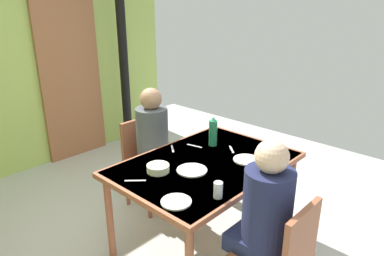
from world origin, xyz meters
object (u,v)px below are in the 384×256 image
dining_table (206,170)px  water_bottle_green_near (213,132)px  chair_far_diner (145,157)px  person_near_diner (265,207)px  chair_near_diner (282,256)px  person_far_diner (153,134)px  serving_bowl_center (158,168)px

dining_table → water_bottle_green_near: water_bottle_green_near is taller
chair_far_diner → person_near_diner: (-0.35, -1.57, 0.28)m
dining_table → person_near_diner: bearing=-111.4°
person_near_diner → chair_near_diner: bearing=-90.0°
person_near_diner → person_far_diner: bearing=76.1°
person_near_diner → water_bottle_green_near: (0.58, 0.90, 0.09)m
person_near_diner → person_far_diner: (0.35, 1.43, 0.00)m
chair_far_diner → dining_table: bearing=85.0°
chair_near_diner → chair_far_diner: size_ratio=1.00×
dining_table → chair_near_diner: (-0.28, -0.85, -0.19)m
dining_table → chair_far_diner: 0.87m
dining_table → chair_far_diner: chair_far_diner is taller
chair_near_diner → person_near_diner: size_ratio=1.13×
person_far_diner → water_bottle_green_near: 0.59m
chair_near_diner → person_near_diner: 0.31m
person_far_diner → serving_bowl_center: (-0.44, -0.56, -0.00)m
dining_table → person_near_diner: person_near_diner is taller
person_far_diner → serving_bowl_center: size_ratio=4.53×
dining_table → water_bottle_green_near: 0.40m
person_far_diner → serving_bowl_center: bearing=51.8°
person_far_diner → chair_near_diner: bearing=77.2°
chair_far_diner → person_far_diner: (-0.00, -0.14, 0.28)m
chair_near_diner → dining_table: bearing=71.8°
water_bottle_green_near → person_near_diner: bearing=-123.1°
chair_far_diner → person_far_diner: person_far_diner is taller
water_bottle_green_near → serving_bowl_center: size_ratio=1.55×
person_far_diner → water_bottle_green_near: size_ratio=2.92×
person_far_diner → serving_bowl_center: person_far_diner is taller
chair_near_diner → person_near_diner: (-0.00, 0.14, 0.28)m
chair_near_diner → water_bottle_green_near: size_ratio=3.30×
chair_near_diner → person_far_diner: (0.35, 1.57, 0.28)m
person_near_diner → water_bottle_green_near: size_ratio=2.92×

